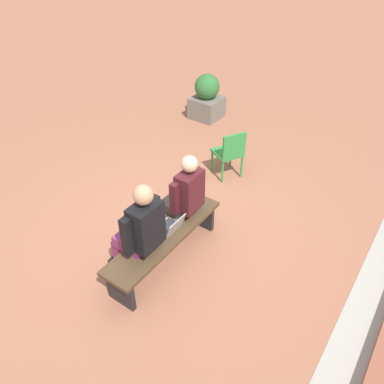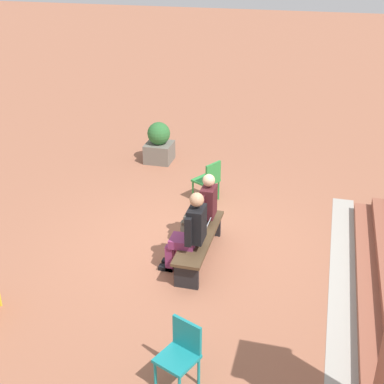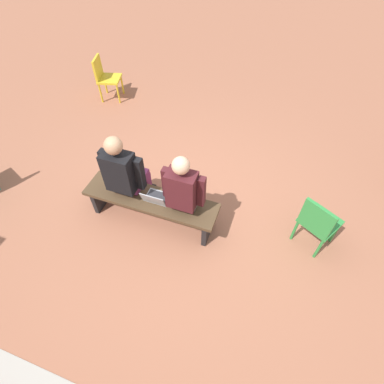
% 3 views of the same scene
% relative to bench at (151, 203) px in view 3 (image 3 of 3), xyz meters
% --- Properties ---
extents(ground_plane, '(60.00, 60.00, 0.00)m').
position_rel_bench_xyz_m(ground_plane, '(-0.38, -0.27, -0.35)').
color(ground_plane, '#9E6047').
extents(bench, '(1.80, 0.44, 0.45)m').
position_rel_bench_xyz_m(bench, '(0.00, 0.00, 0.00)').
color(bench, '#4C3823').
rests_on(bench, ground).
extents(person_student, '(0.53, 0.67, 1.32)m').
position_rel_bench_xyz_m(person_student, '(-0.46, -0.07, 0.35)').
color(person_student, '#4C473D').
rests_on(person_student, ground).
extents(person_adult, '(0.56, 0.71, 1.37)m').
position_rel_bench_xyz_m(person_adult, '(0.34, -0.07, 0.37)').
color(person_adult, '#7F2D5B').
rests_on(person_adult, ground).
extents(laptop, '(0.32, 0.29, 0.21)m').
position_rel_bench_xyz_m(laptop, '(-0.09, 0.01, 0.15)').
color(laptop, '#9EA0A5').
rests_on(laptop, bench).
extents(plastic_chair_far_right, '(0.57, 0.57, 0.84)m').
position_rel_bench_xyz_m(plastic_chair_far_right, '(-2.08, -0.32, 0.13)').
color(plastic_chair_far_right, '#2D893D').
rests_on(plastic_chair_far_right, ground).
extents(plastic_chair_by_pillar, '(0.52, 0.52, 0.84)m').
position_rel_bench_xyz_m(plastic_chair_by_pillar, '(2.18, -2.57, 0.13)').
color(plastic_chair_by_pillar, gold).
rests_on(plastic_chair_by_pillar, ground).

